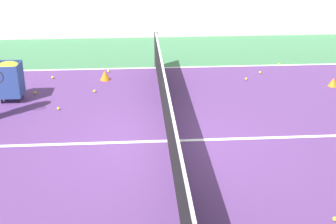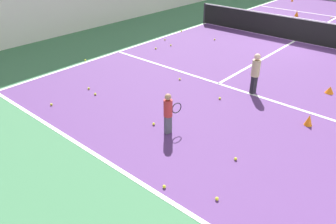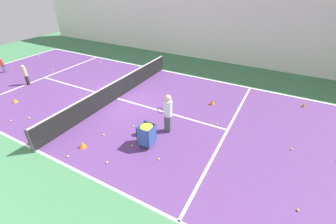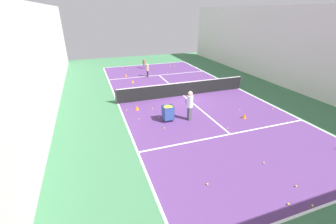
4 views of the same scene
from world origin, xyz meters
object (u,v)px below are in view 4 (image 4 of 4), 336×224
coach_at_net (190,104)px  child_midcourt (147,69)px  tennis_net (184,89)px  ball_cart (168,110)px  player_near_baseline (144,63)px  training_cone_1 (133,81)px

coach_at_net → child_midcourt: coach_at_net is taller
coach_at_net → tennis_net: bearing=-18.6°
ball_cart → coach_at_net: bearing=167.0°
player_near_baseline → child_midcourt: (0.48, 3.39, 0.11)m
child_midcourt → coach_at_net: bearing=1.7°
child_midcourt → training_cone_1: bearing=-46.8°
tennis_net → coach_at_net: size_ratio=5.72×
ball_cart → training_cone_1: 8.18m
child_midcourt → ball_cart: size_ratio=1.33×
coach_at_net → ball_cart: size_ratio=1.87×
tennis_net → child_midcourt: (1.17, -6.08, 0.18)m
coach_at_net → child_midcourt: 9.98m
tennis_net → ball_cart: tennis_net is taller
player_near_baseline → coach_at_net: bearing=12.7°
tennis_net → training_cone_1: 5.44m
tennis_net → training_cone_1: (2.95, -4.55, -0.43)m
tennis_net → player_near_baseline: 9.50m
tennis_net → child_midcourt: child_midcourt is taller
ball_cart → training_cone_1: ball_cart is taller
tennis_net → ball_cart: 4.41m
tennis_net → player_near_baseline: size_ratio=9.43×
tennis_net → child_midcourt: 6.20m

